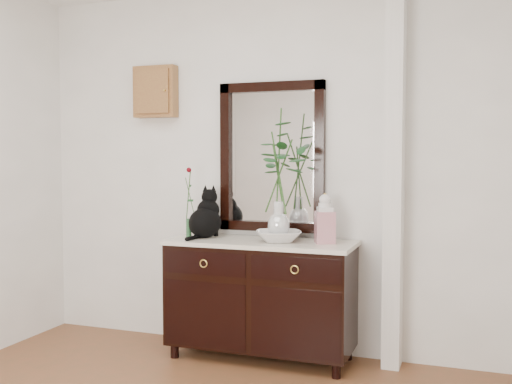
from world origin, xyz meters
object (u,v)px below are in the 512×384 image
at_px(sideboard, 261,293).
at_px(cat, 205,213).
at_px(lotus_bowl, 279,236).
at_px(ginger_jar, 325,218).

relative_size(sideboard, cat, 3.67).
relative_size(cat, lotus_bowl, 1.14).
height_order(sideboard, cat, cat).
bearing_deg(sideboard, ginger_jar, 4.24).
distance_m(sideboard, ginger_jar, 0.71).
distance_m(sideboard, cat, 0.71).
bearing_deg(sideboard, cat, 177.56).
xyz_separation_m(sideboard, lotus_bowl, (0.14, -0.01, 0.41)).
xyz_separation_m(cat, ginger_jar, (0.90, 0.01, -0.01)).
height_order(lotus_bowl, ginger_jar, ginger_jar).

